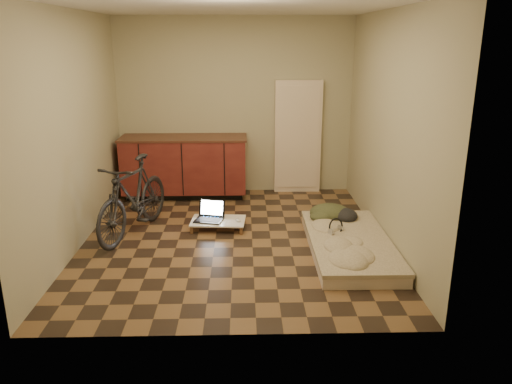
{
  "coord_description": "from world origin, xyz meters",
  "views": [
    {
      "loc": [
        0.12,
        -5.5,
        2.29
      ],
      "look_at": [
        0.27,
        0.11,
        0.55
      ],
      "focal_mm": 35.0,
      "sensor_mm": 36.0,
      "label": 1
    }
  ],
  "objects_px": {
    "futon": "(349,244)",
    "lap_desk": "(218,221)",
    "bicycle": "(133,194)",
    "laptop": "(210,216)"
  },
  "relations": [
    {
      "from": "futon",
      "to": "lap_desk",
      "type": "relative_size",
      "value": 2.64
    },
    {
      "from": "futon",
      "to": "laptop",
      "type": "bearing_deg",
      "value": 154.95
    },
    {
      "from": "futon",
      "to": "lap_desk",
      "type": "xyz_separation_m",
      "value": [
        -1.5,
        0.73,
        0.02
      ]
    },
    {
      "from": "bicycle",
      "to": "laptop",
      "type": "distance_m",
      "value": 0.98
    },
    {
      "from": "futon",
      "to": "laptop",
      "type": "height_order",
      "value": "laptop"
    },
    {
      "from": "bicycle",
      "to": "futon",
      "type": "bearing_deg",
      "value": 5.48
    },
    {
      "from": "bicycle",
      "to": "lap_desk",
      "type": "distance_m",
      "value": 1.1
    },
    {
      "from": "lap_desk",
      "to": "bicycle",
      "type": "bearing_deg",
      "value": -166.69
    },
    {
      "from": "bicycle",
      "to": "lap_desk",
      "type": "height_order",
      "value": "bicycle"
    },
    {
      "from": "bicycle",
      "to": "laptop",
      "type": "xyz_separation_m",
      "value": [
        0.9,
        0.19,
        -0.36
      ]
    }
  ]
}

